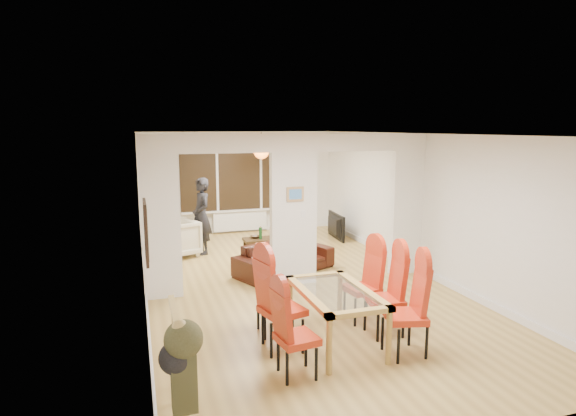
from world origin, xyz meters
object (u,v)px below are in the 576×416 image
dining_chair_la (297,332)px  dining_chair_ra (405,309)px  sofa (285,258)px  bowl (255,237)px  dining_chair_rb (385,294)px  dining_chair_rc (362,283)px  armchair (175,238)px  dining_table (335,317)px  television (332,226)px  dining_chair_lc (274,294)px  person (202,216)px  bottle (261,233)px  coffee_table (265,243)px  dining_chair_lb (282,303)px

dining_chair_la → dining_chair_ra: 1.40m
sofa → bowl: bearing=68.8°
dining_chair_rb → dining_chair_rc: (-0.07, 0.52, -0.01)m
armchair → sofa: bearing=26.7°
dining_chair_la → dining_chair_rc: size_ratio=0.94×
dining_table → television: bearing=67.5°
dining_chair_lc → dining_chair_rc: (1.29, 0.04, 0.00)m
person → bowl: bearing=85.5°
person → bottle: (1.31, 0.03, -0.46)m
bottle → sofa: bearing=-90.6°
person → television: bearing=86.1°
dining_chair_rb → sofa: (-0.43, 3.04, -0.27)m
dining_chair_lc → coffee_table: bearing=89.5°
dining_chair_lc → television: dining_chair_lc is taller
dining_chair_lc → sofa: size_ratio=0.56×
dining_table → person: bearing=101.4°
dining_chair_rc → person: bearing=102.8°
dining_chair_lb → dining_chair_rb: 1.40m
bottle → bowl: 0.20m
dining_chair_rc → armchair: size_ratio=1.26×
television → bowl: (-2.02, -0.29, -0.07)m
armchair → bowl: bearing=77.8°
dining_chair_lb → television: size_ratio=1.10×
dining_table → dining_chair_ra: bearing=-38.6°
dining_chair_rb → coffee_table: (-0.30, 4.96, -0.45)m
dining_chair_la → bottle: size_ratio=3.58×
dining_chair_rb → bottle: 4.94m
dining_chair_rc → dining_chair_ra: bearing=-96.6°
dining_chair_lb → bowl: dining_chair_lb is taller
dining_chair_lb → coffee_table: bearing=63.5°
dining_chair_la → television: 6.70m
armchair → television: armchair is taller
dining_chair_lc → bowl: dining_chair_lc is taller
sofa → bottle: bearing=66.1°
dining_chair_la → dining_chair_rc: dining_chair_rc is taller
sofa → television: 3.02m
person → bottle: bearing=79.3°
dining_table → sofa: (0.29, 3.09, -0.07)m
dining_chair_la → bowl: bearing=72.5°
dining_table → dining_chair_la: dining_chair_la is taller
dining_chair_rc → dining_chair_lc: bearing=173.8°
dining_chair_la → dining_chair_lb: (0.04, 0.67, 0.08)m
dining_chair_ra → dining_table: bearing=155.8°
dining_chair_lb → bottle: size_ratio=4.16×
dining_table → dining_chair_rb: dining_chair_rb is taller
dining_chair_lb → dining_chair_rc: (1.33, 0.52, -0.05)m
person → bottle: size_ratio=5.78×
bowl → dining_chair_rb: bearing=-84.3°
dining_chair_lb → dining_chair_lc: 0.49m
dining_chair_rb → dining_chair_rc: size_ratio=1.03×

